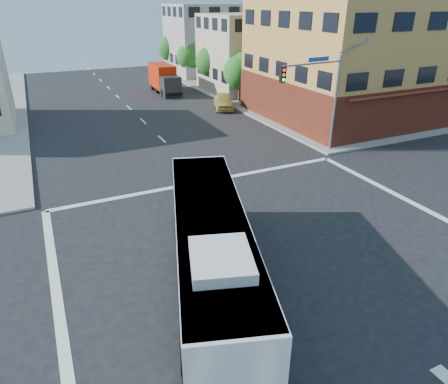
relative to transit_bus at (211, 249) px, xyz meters
name	(u,v)px	position (x,y,z in m)	size (l,w,h in m)	color
ground	(289,261)	(3.79, 0.18, -1.78)	(120.00, 120.00, 0.00)	black
sidewalk_ne	(356,77)	(38.79, 35.18, -1.70)	(50.00, 50.00, 0.15)	gray
corner_building_ne	(363,53)	(23.78, 18.66, 4.11)	(18.10, 15.44, 14.00)	#B48240
building_east_near	(255,53)	(20.77, 34.16, 2.73)	(12.06, 10.06, 9.00)	#B9AE8E
building_east_far	(211,40)	(20.77, 48.16, 3.23)	(12.06, 10.06, 10.00)	#A2A19D
signal_mast_ne	(319,87)	(12.87, 10.80, 3.20)	(7.91, 1.13, 8.07)	slate
street_tree_a	(241,70)	(15.69, 28.10, 1.81)	(3.60, 3.60, 5.53)	#3C2216
street_tree_b	(212,59)	(15.69, 36.10, 1.97)	(3.80, 3.80, 5.79)	#3C2216
street_tree_c	(189,55)	(15.69, 44.10, 1.68)	(3.40, 3.40, 5.29)	#3C2216
street_tree_d	(171,46)	(15.69, 52.10, 2.10)	(4.00, 4.00, 6.03)	#3C2216
transit_bus	(211,249)	(0.00, 0.00, 0.00)	(6.18, 12.49, 3.63)	black
box_truck	(164,80)	(9.66, 36.91, -0.16)	(2.35, 7.44, 3.33)	#232226
parked_car	(224,101)	(12.84, 26.44, -0.98)	(1.89, 4.70, 1.60)	#B9AC4C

